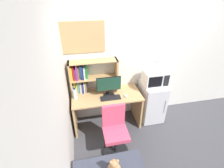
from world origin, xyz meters
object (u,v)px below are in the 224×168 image
hutch_bookshelf (86,77)px  monitor (109,86)px  microwave (155,78)px  desk_chair (115,133)px  teddy_bear (114,168)px  desk_fan (158,65)px  water_bottle (75,94)px  wall_corkboard (83,37)px  mini_fridge (151,101)px  keyboard (111,98)px  computer_mouse (126,96)px

hutch_bookshelf → monitor: hutch_bookshelf is taller
microwave → desk_chair: 1.33m
desk_chair → teddy_bear: bearing=-103.6°
hutch_bookshelf → desk_fan: (1.36, -0.18, 0.19)m
water_bottle → wall_corkboard: wall_corkboard is taller
hutch_bookshelf → microwave: bearing=-7.6°
microwave → desk_chair: microwave is taller
water_bottle → wall_corkboard: (0.25, 0.30, 0.94)m
microwave → wall_corkboard: size_ratio=0.59×
monitor → microwave: (0.94, 0.05, 0.04)m
mini_fridge → hutch_bookshelf: bearing=172.2°
desk_fan → wall_corkboard: size_ratio=0.31×
teddy_bear → microwave: bearing=50.8°
desk_fan → keyboard: bearing=-171.1°
keyboard → mini_fridge: mini_fridge is taller
desk_fan → computer_mouse: bearing=-167.4°
computer_mouse → mini_fridge: 0.73m
monitor → keyboard: bearing=-84.6°
wall_corkboard → microwave: bearing=-11.8°
monitor → water_bottle: bearing=178.2°
wall_corkboard → monitor: bearing=-39.8°
keyboard → microwave: (0.93, 0.15, 0.25)m
hutch_bookshelf → mini_fridge: 1.50m
computer_mouse → keyboard: bearing=-179.6°
monitor → microwave: bearing=2.8°
microwave → teddy_bear: 1.84m
desk_fan → desk_chair: desk_fan is taller
computer_mouse → teddy_bear: size_ratio=0.31×
microwave → water_bottle: bearing=-179.1°
hutch_bookshelf → keyboard: hutch_bookshelf is taller
monitor → teddy_bear: monitor is taller
teddy_bear → wall_corkboard: bearing=96.8°
desk_chair → monitor: bearing=87.7°
desk_chair → teddy_bear: size_ratio=3.49×
hutch_bookshelf → keyboard: 0.62m
microwave → mini_fridge: bearing=-90.3°
keyboard → monitor: bearing=95.4°
monitor → computer_mouse: size_ratio=5.56×
water_bottle → microwave: size_ratio=0.51×
keyboard → teddy_bear: size_ratio=1.44×
keyboard → water_bottle: 0.66m
keyboard → desk_fan: size_ratio=1.63×
hutch_bookshelf → microwave: size_ratio=2.02×
desk_fan → desk_chair: bearing=-144.7°
desk_fan → desk_chair: 1.49m
teddy_bear → wall_corkboard: size_ratio=0.35×
mini_fridge → wall_corkboard: bearing=168.1°
teddy_bear → water_bottle: bearing=108.1°
wall_corkboard → hutch_bookshelf: bearing=-98.4°
keyboard → computer_mouse: bearing=0.4°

